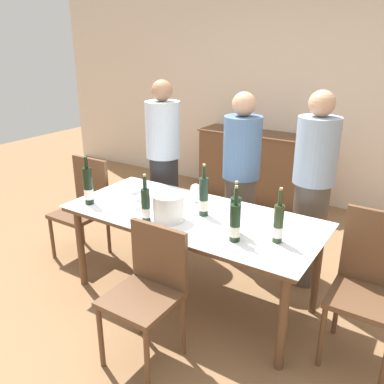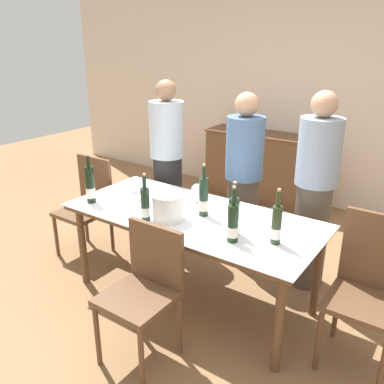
{
  "view_description": "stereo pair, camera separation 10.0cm",
  "coord_description": "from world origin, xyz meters",
  "px_view_note": "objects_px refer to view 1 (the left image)",
  "views": [
    {
      "loc": [
        1.52,
        -2.35,
        1.96
      ],
      "look_at": [
        0.0,
        0.0,
        0.91
      ],
      "focal_mm": 38.0,
      "sensor_mm": 36.0,
      "label": 1
    },
    {
      "loc": [
        1.6,
        -2.29,
        1.96
      ],
      "look_at": [
        0.0,
        0.0,
        0.91
      ],
      "focal_mm": 38.0,
      "sensor_mm": 36.0,
      "label": 2
    }
  ],
  "objects_px": {
    "wine_glass_2": "(196,189)",
    "chair_right_end": "(370,279)",
    "person_guest_left": "(241,181)",
    "person_guest_right": "(312,193)",
    "sideboard_cabinet": "(256,166)",
    "wine_bottle_5": "(235,223)",
    "chair_near_front": "(149,285)",
    "wine_bottle_2": "(235,216)",
    "person_host": "(164,165)",
    "wine_bottle_0": "(278,224)",
    "wine_bottle_3": "(204,198)",
    "dining_table": "(192,222)",
    "ice_bucket": "(169,206)",
    "wine_glass_1": "(136,187)",
    "wine_bottle_4": "(146,205)",
    "wine_bottle_1": "(88,187)",
    "chair_left_end": "(85,202)",
    "wine_glass_0": "(136,194)"
  },
  "relations": [
    {
      "from": "sideboard_cabinet",
      "to": "person_guest_right",
      "type": "distance_m",
      "value": 2.02
    },
    {
      "from": "wine_glass_1",
      "to": "chair_left_end",
      "type": "relative_size",
      "value": 0.16
    },
    {
      "from": "wine_bottle_2",
      "to": "person_host",
      "type": "xyz_separation_m",
      "value": [
        -1.18,
        0.79,
        -0.04
      ]
    },
    {
      "from": "chair_near_front",
      "to": "person_host",
      "type": "relative_size",
      "value": 0.55
    },
    {
      "from": "wine_bottle_1",
      "to": "chair_near_front",
      "type": "xyz_separation_m",
      "value": [
        0.92,
        -0.41,
        -0.35
      ]
    },
    {
      "from": "wine_bottle_0",
      "to": "person_host",
      "type": "xyz_separation_m",
      "value": [
        -1.47,
        0.75,
        -0.04
      ]
    },
    {
      "from": "dining_table",
      "to": "chair_right_end",
      "type": "bearing_deg",
      "value": 4.1
    },
    {
      "from": "wine_bottle_5",
      "to": "ice_bucket",
      "type": "bearing_deg",
      "value": 176.85
    },
    {
      "from": "wine_bottle_5",
      "to": "chair_near_front",
      "type": "xyz_separation_m",
      "value": [
        -0.35,
        -0.47,
        -0.33
      ]
    },
    {
      "from": "chair_near_front",
      "to": "dining_table",
      "type": "bearing_deg",
      "value": 99.5
    },
    {
      "from": "wine_bottle_0",
      "to": "dining_table",
      "type": "bearing_deg",
      "value": 174.48
    },
    {
      "from": "person_guest_left",
      "to": "person_guest_right",
      "type": "bearing_deg",
      "value": -2.7
    },
    {
      "from": "wine_glass_0",
      "to": "ice_bucket",
      "type": "bearing_deg",
      "value": -7.75
    },
    {
      "from": "wine_bottle_4",
      "to": "wine_glass_0",
      "type": "bearing_deg",
      "value": 145.75
    },
    {
      "from": "wine_bottle_5",
      "to": "chair_left_end",
      "type": "height_order",
      "value": "wine_bottle_5"
    },
    {
      "from": "wine_bottle_4",
      "to": "wine_glass_2",
      "type": "bearing_deg",
      "value": 79.47
    },
    {
      "from": "wine_bottle_0",
      "to": "wine_bottle_5",
      "type": "relative_size",
      "value": 0.98
    },
    {
      "from": "wine_bottle_0",
      "to": "wine_bottle_4",
      "type": "relative_size",
      "value": 1.05
    },
    {
      "from": "dining_table",
      "to": "wine_glass_2",
      "type": "relative_size",
      "value": 12.94
    },
    {
      "from": "sideboard_cabinet",
      "to": "ice_bucket",
      "type": "distance_m",
      "value": 2.57
    },
    {
      "from": "person_guest_right",
      "to": "wine_bottle_5",
      "type": "bearing_deg",
      "value": -102.64
    },
    {
      "from": "wine_bottle_1",
      "to": "wine_bottle_5",
      "type": "relative_size",
      "value": 1.01
    },
    {
      "from": "sideboard_cabinet",
      "to": "chair_left_end",
      "type": "distance_m",
      "value": 2.36
    },
    {
      "from": "ice_bucket",
      "to": "wine_bottle_0",
      "type": "height_order",
      "value": "wine_bottle_0"
    },
    {
      "from": "wine_glass_1",
      "to": "chair_right_end",
      "type": "relative_size",
      "value": 0.15
    },
    {
      "from": "wine_bottle_2",
      "to": "chair_left_end",
      "type": "height_order",
      "value": "wine_bottle_2"
    },
    {
      "from": "chair_near_front",
      "to": "person_guest_right",
      "type": "xyz_separation_m",
      "value": [
        0.56,
        1.41,
        0.29
      ]
    },
    {
      "from": "wine_bottle_0",
      "to": "wine_bottle_5",
      "type": "height_order",
      "value": "wine_bottle_5"
    },
    {
      "from": "person_host",
      "to": "person_guest_left",
      "type": "height_order",
      "value": "person_host"
    },
    {
      "from": "wine_bottle_3",
      "to": "chair_right_end",
      "type": "relative_size",
      "value": 0.41
    },
    {
      "from": "ice_bucket",
      "to": "person_host",
      "type": "height_order",
      "value": "person_host"
    },
    {
      "from": "chair_near_front",
      "to": "wine_bottle_2",
      "type": "bearing_deg",
      "value": 61.89
    },
    {
      "from": "ice_bucket",
      "to": "chair_near_front",
      "type": "height_order",
      "value": "ice_bucket"
    },
    {
      "from": "dining_table",
      "to": "wine_bottle_1",
      "type": "distance_m",
      "value": 0.87
    },
    {
      "from": "sideboard_cabinet",
      "to": "wine_glass_2",
      "type": "xyz_separation_m",
      "value": [
        0.39,
        -2.09,
        0.4
      ]
    },
    {
      "from": "wine_glass_1",
      "to": "wine_bottle_0",
      "type": "bearing_deg",
      "value": -3.35
    },
    {
      "from": "sideboard_cabinet",
      "to": "wine_glass_1",
      "type": "distance_m",
      "value": 2.35
    },
    {
      "from": "dining_table",
      "to": "wine_bottle_3",
      "type": "height_order",
      "value": "wine_bottle_3"
    },
    {
      "from": "wine_bottle_4",
      "to": "wine_bottle_2",
      "type": "bearing_deg",
      "value": 15.27
    },
    {
      "from": "wine_glass_1",
      "to": "person_guest_right",
      "type": "bearing_deg",
      "value": 30.96
    },
    {
      "from": "wine_bottle_1",
      "to": "chair_near_front",
      "type": "distance_m",
      "value": 1.06
    },
    {
      "from": "wine_glass_2",
      "to": "chair_right_end",
      "type": "distance_m",
      "value": 1.42
    },
    {
      "from": "wine_bottle_3",
      "to": "person_host",
      "type": "distance_m",
      "value": 1.07
    },
    {
      "from": "ice_bucket",
      "to": "person_guest_left",
      "type": "distance_m",
      "value": 0.95
    },
    {
      "from": "wine_glass_2",
      "to": "person_guest_left",
      "type": "distance_m",
      "value": 0.55
    },
    {
      "from": "wine_bottle_0",
      "to": "wine_bottle_3",
      "type": "height_order",
      "value": "wine_bottle_3"
    },
    {
      "from": "person_host",
      "to": "person_guest_right",
      "type": "relative_size",
      "value": 1.0
    },
    {
      "from": "wine_bottle_3",
      "to": "person_guest_left",
      "type": "height_order",
      "value": "person_guest_left"
    },
    {
      "from": "ice_bucket",
      "to": "wine_bottle_5",
      "type": "bearing_deg",
      "value": -3.15
    },
    {
      "from": "ice_bucket",
      "to": "chair_right_end",
      "type": "distance_m",
      "value": 1.41
    }
  ]
}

